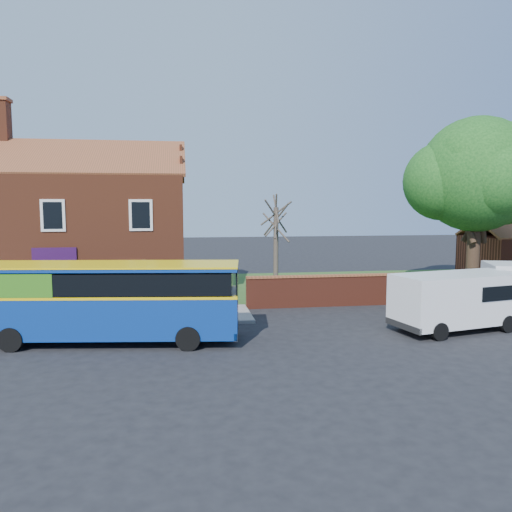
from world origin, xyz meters
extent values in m
plane|color=black|center=(0.00, 0.00, 0.00)|extent=(120.00, 120.00, 0.00)
cube|color=gray|center=(-7.00, 5.75, 0.06)|extent=(18.00, 3.50, 0.12)
cube|color=slate|center=(-7.00, 4.00, 0.07)|extent=(18.00, 0.15, 0.14)
cube|color=#426B28|center=(13.00, 13.00, 0.02)|extent=(26.00, 12.00, 0.04)
cube|color=brown|center=(-7.00, 11.50, 3.25)|extent=(12.00, 8.00, 6.50)
cube|color=brown|center=(-7.00, 9.50, 7.50)|extent=(12.30, 4.08, 2.16)
cube|color=brown|center=(-7.00, 13.50, 7.50)|extent=(12.30, 4.08, 2.16)
cube|color=brown|center=(-10.40, 11.50, 9.40)|extent=(0.90, 0.90, 2.20)
cube|color=black|center=(-7.00, 7.47, 4.60)|extent=(1.10, 0.06, 1.50)
cube|color=#4C0F19|center=(-7.00, 7.45, 1.10)|extent=(0.95, 0.04, 2.10)
cube|color=silver|center=(-7.00, 7.47, 1.15)|extent=(1.20, 0.06, 2.30)
cube|color=#2C0D39|center=(-7.00, 7.44, 2.80)|extent=(2.00, 0.06, 0.60)
cube|color=maroon|center=(13.00, 7.00, 0.75)|extent=(22.00, 0.30, 1.50)
cube|color=brown|center=(13.00, 7.00, 1.55)|extent=(22.00, 0.38, 0.10)
cube|color=navy|center=(-3.85, 1.88, 1.10)|extent=(9.86, 3.61, 1.53)
cube|color=yellow|center=(-3.85, 1.88, 1.87)|extent=(9.88, 3.63, 0.10)
cube|color=black|center=(-3.85, 1.88, 2.33)|extent=(9.48, 3.58, 0.77)
cube|color=#3B841C|center=(-7.00, 2.29, 2.33)|extent=(3.56, 2.84, 0.82)
cube|color=navy|center=(-3.85, 1.88, 2.84)|extent=(9.86, 3.61, 0.14)
cube|color=yellow|center=(-3.85, 1.88, 2.92)|extent=(9.90, 3.66, 0.06)
cylinder|color=black|center=(-7.05, 1.16, 0.43)|extent=(0.90, 0.39, 0.87)
cylinder|color=black|center=(-6.76, 3.39, 0.43)|extent=(0.90, 0.39, 0.87)
cylinder|color=black|center=(-0.94, 0.38, 0.43)|extent=(0.90, 0.39, 0.87)
cylinder|color=black|center=(-0.65, 2.60, 0.43)|extent=(0.90, 0.39, 0.87)
cube|color=white|center=(9.91, 1.56, 1.32)|extent=(5.62, 3.18, 2.01)
cube|color=black|center=(12.23, 2.06, 1.64)|extent=(0.46, 1.78, 0.79)
cube|color=black|center=(12.45, 2.11, 0.42)|extent=(0.54, 2.09, 0.25)
cylinder|color=black|center=(8.46, 0.23, 0.35)|extent=(0.73, 0.36, 0.70)
cylinder|color=black|center=(8.04, 2.18, 0.35)|extent=(0.73, 0.36, 0.70)
cylinder|color=black|center=(11.77, 0.94, 0.35)|extent=(0.73, 0.36, 0.70)
cylinder|color=black|center=(11.35, 2.89, 0.35)|extent=(0.73, 0.36, 0.70)
cylinder|color=black|center=(14.02, 4.59, 0.37)|extent=(0.76, 0.43, 0.73)
cylinder|color=black|center=(15.58, 9.58, 2.08)|extent=(0.72, 0.72, 4.17)
sphere|color=#368329|center=(15.58, 9.58, 6.79)|extent=(6.52, 6.52, 6.52)
sphere|color=#368329|center=(17.48, 9.94, 6.25)|extent=(4.71, 4.71, 4.71)
sphere|color=#368329|center=(13.86, 10.12, 6.43)|extent=(4.53, 4.53, 4.53)
cylinder|color=#4C4238|center=(4.26, 11.09, 2.47)|extent=(0.28, 0.28, 4.94)
cylinder|color=#4C4238|center=(4.26, 11.09, 4.24)|extent=(0.29, 2.41, 1.94)
cylinder|color=#4C4238|center=(4.26, 11.09, 4.06)|extent=(1.26, 1.78, 1.78)
cylinder|color=#4C4238|center=(4.26, 11.09, 4.41)|extent=(2.02, 0.93, 1.97)
camera|label=1|loc=(-1.13, -16.90, 5.14)|focal=35.00mm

